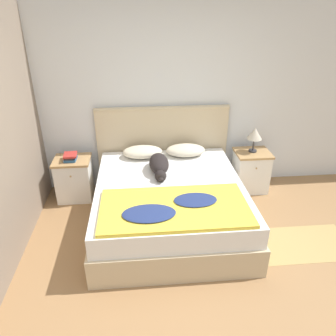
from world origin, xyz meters
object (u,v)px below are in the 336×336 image
at_px(bed, 169,205).
at_px(pillow_left, 143,152).
at_px(table_lamp, 255,134).
at_px(dog, 159,165).
at_px(nightstand_left, 74,179).
at_px(nightstand_right, 251,171).
at_px(book_stack, 70,157).
at_px(pillow_right, 186,150).

xyz_separation_m(bed, pillow_left, (-0.29, 0.74, 0.36)).
bearing_deg(bed, table_lamp, 31.41).
relative_size(bed, dog, 2.89).
relative_size(nightstand_left, nightstand_right, 1.00).
distance_m(bed, dog, 0.49).
bearing_deg(book_stack, pillow_right, 1.76).
bearing_deg(table_lamp, bed, -148.59).
relative_size(nightstand_left, pillow_left, 1.11).
bearing_deg(nightstand_left, bed, -30.71).
relative_size(bed, nightstand_right, 3.30).
distance_m(nightstand_right, book_stack, 2.46).
bearing_deg(pillow_right, nightstand_right, -1.26).
distance_m(pillow_right, table_lamp, 0.95).
relative_size(bed, table_lamp, 5.61).
relative_size(nightstand_right, dog, 0.88).
relative_size(nightstand_left, pillow_right, 1.11).
bearing_deg(pillow_right, pillow_left, 180.00).
xyz_separation_m(pillow_right, table_lamp, (0.93, -0.00, 0.20)).
bearing_deg(dog, table_lamp, 18.42).
bearing_deg(nightstand_left, book_stack, -99.99).
height_order(dog, book_stack, dog).
bearing_deg(bed, dog, 107.43).
relative_size(pillow_left, table_lamp, 1.53).
distance_m(nightstand_left, book_stack, 0.33).
bearing_deg(nightstand_left, table_lamp, 0.48).
xyz_separation_m(pillow_right, dog, (-0.38, -0.44, 0.02)).
height_order(bed, book_stack, book_stack).
bearing_deg(table_lamp, pillow_right, 179.99).
distance_m(bed, pillow_right, 0.87).
bearing_deg(nightstand_left, pillow_right, 0.78).
xyz_separation_m(dog, book_stack, (-1.12, 0.39, -0.03)).
height_order(nightstand_left, pillow_right, pillow_right).
xyz_separation_m(pillow_left, table_lamp, (1.50, -0.00, 0.20)).
bearing_deg(pillow_right, book_stack, -178.24).
height_order(pillow_left, table_lamp, table_lamp).
distance_m(bed, book_stack, 1.45).
xyz_separation_m(bed, nightstand_left, (-1.21, 0.72, 0.01)).
distance_m(nightstand_left, dog, 1.25).
xyz_separation_m(nightstand_left, dog, (1.12, -0.42, 0.36)).
bearing_deg(table_lamp, pillow_left, 179.99).
distance_m(nightstand_right, pillow_right, 0.99).
bearing_deg(nightstand_left, pillow_left, 1.26).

